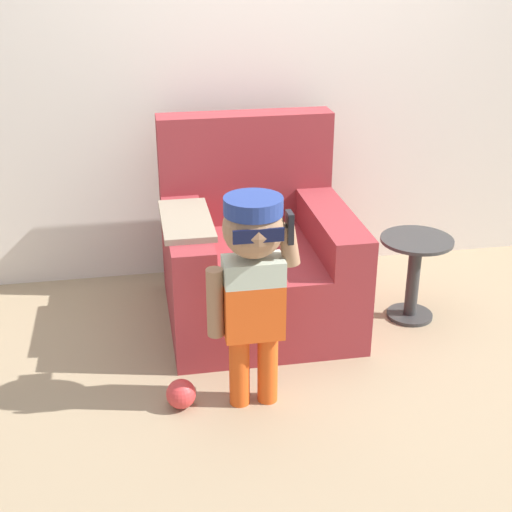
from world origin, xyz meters
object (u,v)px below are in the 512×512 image
object	(u,v)px
person_child	(253,271)
armchair	(255,255)
toy_ball	(181,394)
side_table	(414,270)

from	to	relation	value
person_child	armchair	bearing A→B (deg)	79.10
toy_ball	armchair	bearing A→B (deg)	59.19
armchair	person_child	size ratio (longest dim) A/B	1.07
person_child	side_table	xyz separation A→B (m)	(0.98, 0.61, -0.37)
side_table	toy_ball	size ratio (longest dim) A/B	3.50
person_child	toy_ball	xyz separation A→B (m)	(-0.32, 0.01, -0.58)
side_table	toy_ball	distance (m)	1.45
armchair	person_child	bearing A→B (deg)	-100.90
person_child	toy_ball	world-z (taller)	person_child
armchair	toy_ball	xyz separation A→B (m)	(-0.48, -0.80, -0.28)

